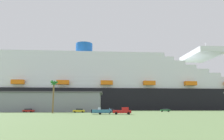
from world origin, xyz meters
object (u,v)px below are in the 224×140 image
parked_car_red_hatchback (28,110)px  parked_car_yellow_taxi (79,111)px  pickup_truck (123,111)px  parked_car_black_coupe (110,110)px  cruise_ship (124,88)px  palm_tree (54,87)px  small_boat_on_trailer (103,111)px  parked_car_green_wagon (165,110)px

parked_car_red_hatchback → parked_car_yellow_taxi: bearing=-9.1°
pickup_truck → parked_car_black_coupe: bearing=97.3°
cruise_ship → parked_car_red_hatchback: 85.25m
cruise_ship → palm_tree: 89.11m
cruise_ship → palm_tree: cruise_ship is taller
palm_tree → parked_car_yellow_taxi: 15.06m
parked_car_red_hatchback → palm_tree: bearing=-43.5°
parked_car_yellow_taxi → parked_car_black_coupe: size_ratio=0.96×
cruise_ship → small_boat_on_trailer: cruise_ship is taller
parked_car_red_hatchback → parked_car_black_coupe: 34.35m
cruise_ship → parked_car_green_wagon: cruise_ship is taller
pickup_truck → small_boat_on_trailer: bearing=177.9°
pickup_truck → parked_car_green_wagon: bearing=58.0°
parked_car_red_hatchback → parked_car_green_wagon: same height
cruise_ship → parked_car_yellow_taxi: 79.09m
palm_tree → pickup_truck: bearing=-29.0°
palm_tree → parked_car_yellow_taxi: size_ratio=2.52×
small_boat_on_trailer → parked_car_black_coupe: (2.65, 25.52, -0.13)m
cruise_ship → palm_tree: (-32.77, -82.59, -6.71)m
small_boat_on_trailer → parked_car_yellow_taxi: small_boat_on_trailer is taller
cruise_ship → parked_car_green_wagon: 62.84m
parked_car_black_coupe → small_boat_on_trailer: bearing=-95.9°
parked_car_black_coupe → parked_car_green_wagon: (26.53, 11.44, -0.00)m
pickup_truck → parked_car_green_wagon: pickup_truck is taller
pickup_truck → parked_car_green_wagon: size_ratio=1.21×
pickup_truck → parked_car_black_coupe: (-3.28, 25.74, -0.21)m
pickup_truck → palm_tree: 29.37m
cruise_ship → parked_car_red_hatchback: size_ratio=53.50×
palm_tree → parked_car_black_coupe: 26.01m
pickup_truck → parked_car_black_coupe: 25.95m
cruise_ship → parked_car_yellow_taxi: (-24.25, -73.69, -15.37)m
parked_car_red_hatchback → parked_car_green_wagon: bearing=10.4°
pickup_truck → parked_car_red_hatchback: bearing=145.4°
cruise_ship → pickup_truck: 97.75m
pickup_truck → parked_car_yellow_taxi: 27.68m
pickup_truck → palm_tree: palm_tree is taller
cruise_ship → palm_tree: bearing=-111.6°
parked_car_yellow_taxi → parked_car_black_coupe: bearing=14.1°
cruise_ship → parked_car_green_wagon: bearing=-75.7°
pickup_truck → parked_car_red_hatchback: size_ratio=1.22×
small_boat_on_trailer → palm_tree: size_ratio=0.63×
palm_tree → cruise_ship: bearing=68.4°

